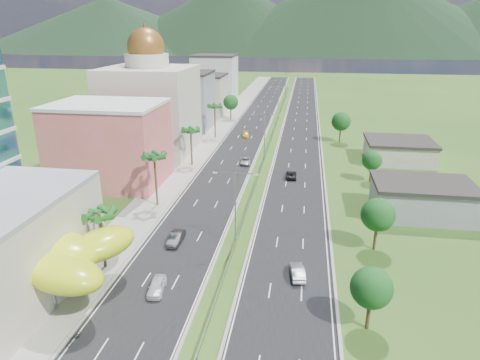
% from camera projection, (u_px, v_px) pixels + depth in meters
% --- Properties ---
extents(ground, '(500.00, 500.00, 0.00)m').
position_uv_depth(ground, '(222.00, 286.00, 50.45)').
color(ground, '#2D5119').
rests_on(ground, ground).
extents(road_left, '(11.00, 260.00, 0.04)m').
position_uv_depth(road_left, '(253.00, 123.00, 135.18)').
color(road_left, black).
rests_on(road_left, ground).
extents(road_right, '(11.00, 260.00, 0.04)m').
position_uv_depth(road_right, '(301.00, 125.00, 133.04)').
color(road_right, black).
rests_on(road_right, ground).
extents(sidewalk_left, '(7.00, 260.00, 0.12)m').
position_uv_depth(sidewalk_left, '(224.00, 122.00, 136.53)').
color(sidewalk_left, gray).
rests_on(sidewalk_left, ground).
extents(median_guardrail, '(0.10, 216.06, 0.76)m').
position_uv_depth(median_guardrail, '(272.00, 136.00, 117.16)').
color(median_guardrail, gray).
rests_on(median_guardrail, ground).
extents(streetlight_median_b, '(6.04, 0.25, 11.00)m').
position_uv_depth(streetlight_median_b, '(235.00, 201.00, 57.45)').
color(streetlight_median_b, gray).
rests_on(streetlight_median_b, ground).
extents(streetlight_median_c, '(6.04, 0.25, 11.00)m').
position_uv_depth(streetlight_median_c, '(265.00, 132.00, 94.64)').
color(streetlight_median_c, gray).
rests_on(streetlight_median_c, ground).
extents(streetlight_median_d, '(6.04, 0.25, 11.00)m').
position_uv_depth(streetlight_median_d, '(278.00, 100.00, 136.47)').
color(streetlight_median_d, gray).
rests_on(streetlight_median_d, ground).
extents(streetlight_median_e, '(6.04, 0.25, 11.00)m').
position_uv_depth(streetlight_median_e, '(286.00, 82.00, 178.30)').
color(streetlight_median_e, gray).
rests_on(streetlight_median_e, ground).
extents(lime_canopy, '(18.00, 15.00, 7.40)m').
position_uv_depth(lime_canopy, '(39.00, 253.00, 47.89)').
color(lime_canopy, '#BDD414').
rests_on(lime_canopy, ground).
extents(pink_shophouse, '(20.00, 15.00, 15.00)m').
position_uv_depth(pink_shophouse, '(110.00, 145.00, 81.65)').
color(pink_shophouse, '#D46257').
rests_on(pink_shophouse, ground).
extents(domed_building, '(20.00, 20.00, 28.70)m').
position_uv_depth(domed_building, '(150.00, 104.00, 101.73)').
color(domed_building, beige).
rests_on(domed_building, ground).
extents(midrise_grey, '(16.00, 15.00, 16.00)m').
position_uv_depth(midrise_grey, '(184.00, 101.00, 125.96)').
color(midrise_grey, gray).
rests_on(midrise_grey, ground).
extents(midrise_beige, '(16.00, 15.00, 13.00)m').
position_uv_depth(midrise_beige, '(201.00, 95.00, 146.93)').
color(midrise_beige, '#B7A897').
rests_on(midrise_beige, ground).
extents(midrise_white, '(16.00, 15.00, 18.00)m').
position_uv_depth(midrise_white, '(215.00, 80.00, 167.46)').
color(midrise_white, silver).
rests_on(midrise_white, ground).
extents(shed_near, '(15.00, 10.00, 5.00)m').
position_uv_depth(shed_near, '(422.00, 200.00, 68.83)').
color(shed_near, gray).
rests_on(shed_near, ground).
extents(shed_far, '(14.00, 12.00, 4.40)m').
position_uv_depth(shed_far, '(399.00, 152.00, 96.54)').
color(shed_far, '#B7A897').
rests_on(shed_far, ground).
extents(palm_tree_b, '(3.60, 3.60, 8.10)m').
position_uv_depth(palm_tree_b, '(100.00, 217.00, 52.13)').
color(palm_tree_b, '#47301C').
rests_on(palm_tree_b, ground).
extents(palm_tree_c, '(3.60, 3.60, 9.60)m').
position_uv_depth(palm_tree_c, '(154.00, 158.00, 70.23)').
color(palm_tree_c, '#47301C').
rests_on(palm_tree_c, ground).
extents(palm_tree_d, '(3.60, 3.60, 8.60)m').
position_uv_depth(palm_tree_d, '(191.00, 132.00, 91.94)').
color(palm_tree_d, '#47301C').
rests_on(palm_tree_d, ground).
extents(palm_tree_e, '(3.60, 3.60, 9.40)m').
position_uv_depth(palm_tree_e, '(215.00, 107.00, 114.92)').
color(palm_tree_e, '#47301C').
rests_on(palm_tree_e, ground).
extents(leafy_tree_lfar, '(4.90, 4.90, 8.05)m').
position_uv_depth(leafy_tree_lfar, '(231.00, 102.00, 139.09)').
color(leafy_tree_lfar, '#47301C').
rests_on(leafy_tree_lfar, ground).
extents(leafy_tree_ra, '(4.20, 4.20, 6.90)m').
position_uv_depth(leafy_tree_ra, '(372.00, 288.00, 41.89)').
color(leafy_tree_ra, '#47301C').
rests_on(leafy_tree_ra, ground).
extents(leafy_tree_rb, '(4.55, 4.55, 7.47)m').
position_uv_depth(leafy_tree_rb, '(378.00, 215.00, 57.13)').
color(leafy_tree_rb, '#47301C').
rests_on(leafy_tree_rb, ground).
extents(leafy_tree_rc, '(3.85, 3.85, 6.33)m').
position_uv_depth(leafy_tree_rc, '(372.00, 160.00, 83.00)').
color(leafy_tree_rc, '#47301C').
rests_on(leafy_tree_rc, ground).
extents(leafy_tree_rd, '(4.90, 4.90, 8.05)m').
position_uv_depth(leafy_tree_rd, '(341.00, 121.00, 111.05)').
color(leafy_tree_rd, '#47301C').
rests_on(leafy_tree_rd, ground).
extents(mountain_ridge, '(860.00, 140.00, 90.00)m').
position_uv_depth(mountain_ridge, '(356.00, 55.00, 460.20)').
color(mountain_ridge, black).
rests_on(mountain_ridge, ground).
extents(car_white_near_left, '(2.18, 4.39, 1.44)m').
position_uv_depth(car_white_near_left, '(157.00, 286.00, 49.16)').
color(car_white_near_left, white).
rests_on(car_white_near_left, road_left).
extents(car_dark_left, '(1.62, 4.65, 1.53)m').
position_uv_depth(car_dark_left, '(176.00, 238.00, 60.29)').
color(car_dark_left, black).
rests_on(car_dark_left, road_left).
extents(car_silver_mid_left, '(2.73, 4.99, 1.32)m').
position_uv_depth(car_silver_mid_left, '(246.00, 161.00, 95.02)').
color(car_silver_mid_left, '#9EA0A5').
rests_on(car_silver_mid_left, road_left).
extents(car_yellow_far_left, '(2.32, 4.56, 1.27)m').
position_uv_depth(car_yellow_far_left, '(246.00, 134.00, 118.31)').
color(car_yellow_far_left, gold).
rests_on(car_yellow_far_left, road_left).
extents(car_silver_right, '(2.18, 4.62, 1.46)m').
position_uv_depth(car_silver_right, '(297.00, 272.00, 52.08)').
color(car_silver_right, '#999CA0').
rests_on(car_silver_right, road_right).
extents(car_dark_far_right, '(2.17, 4.66, 1.29)m').
position_uv_depth(car_dark_far_right, '(291.00, 175.00, 86.23)').
color(car_dark_far_right, black).
rests_on(car_dark_far_right, road_right).
extents(motorcycle, '(0.80, 2.08, 1.30)m').
position_uv_depth(motorcycle, '(74.00, 337.00, 41.28)').
color(motorcycle, black).
rests_on(motorcycle, road_left).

